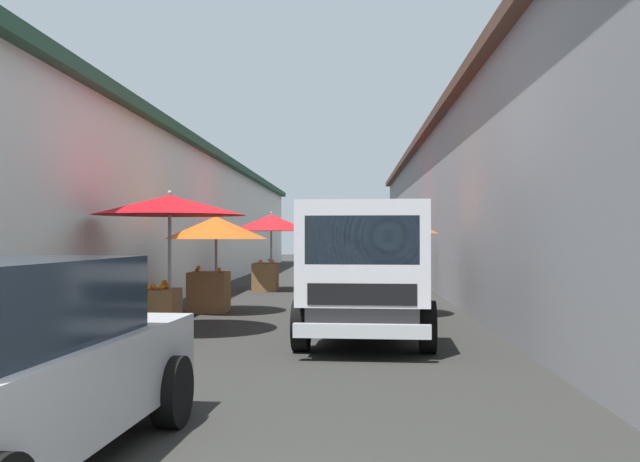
% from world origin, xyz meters
% --- Properties ---
extents(ground, '(90.00, 90.00, 0.00)m').
position_xyz_m(ground, '(13.50, 0.00, 0.00)').
color(ground, '#282826').
extents(building_left_whitewash, '(49.80, 7.50, 4.30)m').
position_xyz_m(building_left_whitewash, '(15.75, 6.85, 2.16)').
color(building_left_whitewash, silver).
rests_on(building_left_whitewash, ground).
extents(building_right_concrete, '(49.80, 7.50, 4.91)m').
position_xyz_m(building_right_concrete, '(15.75, -6.85, 2.47)').
color(building_right_concrete, gray).
rests_on(building_right_concrete, ground).
extents(fruit_stall_near_right, '(2.14, 2.14, 2.10)m').
position_xyz_m(fruit_stall_near_right, '(11.87, 1.88, 1.51)').
color(fruit_stall_near_right, '#9E9EA3').
rests_on(fruit_stall_near_right, ground).
extents(fruit_stall_mid_lane, '(2.31, 2.31, 2.32)m').
position_xyz_m(fruit_stall_mid_lane, '(17.80, 1.40, 1.72)').
color(fruit_stall_mid_lane, '#9E9EA3').
rests_on(fruit_stall_mid_lane, ground).
extents(fruit_stall_far_left, '(2.52, 2.52, 2.36)m').
position_xyz_m(fruit_stall_far_left, '(8.76, 2.04, 1.89)').
color(fruit_stall_far_left, '#9E9EA3').
rests_on(fruit_stall_far_left, ground).
extents(fruit_stall_near_left, '(2.13, 2.13, 2.22)m').
position_xyz_m(fruit_stall_near_left, '(11.52, -1.67, 1.63)').
color(fruit_stall_near_left, '#9E9EA3').
rests_on(fruit_stall_near_left, ground).
extents(fruit_stall_far_right, '(2.23, 2.23, 2.45)m').
position_xyz_m(fruit_stall_far_right, '(19.53, -1.75, 1.86)').
color(fruit_stall_far_right, '#9E9EA3').
rests_on(fruit_stall_far_right, ground).
extents(delivery_truck, '(5.00, 2.17, 2.08)m').
position_xyz_m(delivery_truck, '(7.71, -1.19, 1.04)').
color(delivery_truck, black).
rests_on(delivery_truck, ground).
extents(vendor_by_crates, '(0.57, 0.36, 1.52)m').
position_xyz_m(vendor_by_crates, '(16.92, -2.77, 0.86)').
color(vendor_by_crates, '#665B4C').
rests_on(vendor_by_crates, ground).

